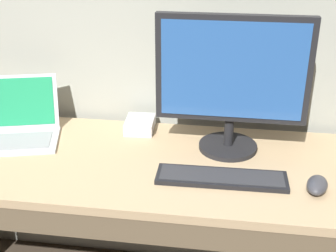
{
  "coord_description": "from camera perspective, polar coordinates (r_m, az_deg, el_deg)",
  "views": [
    {
      "loc": [
        0.35,
        -1.42,
        1.56
      ],
      "look_at": [
        0.14,
        0.0,
        0.89
      ],
      "focal_mm": 48.67,
      "sensor_mm": 36.0,
      "label": 1
    }
  ],
  "objects": [
    {
      "name": "desk",
      "position": [
        1.75,
        -4.71,
        -9.22
      ],
      "size": [
        1.77,
        0.63,
        0.75
      ],
      "color": "tan",
      "rests_on": "ground"
    },
    {
      "name": "wired_keyboard",
      "position": [
        1.54,
        6.71,
        -6.44
      ],
      "size": [
        0.44,
        0.13,
        0.02
      ],
      "color": "black",
      "rests_on": "desk"
    },
    {
      "name": "external_monitor",
      "position": [
        1.62,
        8.03,
        5.82
      ],
      "size": [
        0.54,
        0.22,
        0.51
      ],
      "color": "black",
      "rests_on": "desk"
    },
    {
      "name": "laptop_silver",
      "position": [
        1.9,
        -18.49,
        0.24
      ],
      "size": [
        0.39,
        0.37,
        0.22
      ],
      "color": "silver",
      "rests_on": "desk"
    },
    {
      "name": "computer_mouse",
      "position": [
        1.55,
        18.18,
        -7.04
      ],
      "size": [
        0.09,
        0.12,
        0.04
      ],
      "primitive_type": "ellipsoid",
      "rotation": [
        0.0,
        0.0,
        -0.26
      ],
      "color": "#38383D",
      "rests_on": "desk"
    },
    {
      "name": "external_drive_box",
      "position": [
        1.87,
        -3.54,
        0.17
      ],
      "size": [
        0.12,
        0.15,
        0.05
      ],
      "primitive_type": "cube",
      "rotation": [
        0.0,
        0.0,
        0.06
      ],
      "color": "silver",
      "rests_on": "desk"
    }
  ]
}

